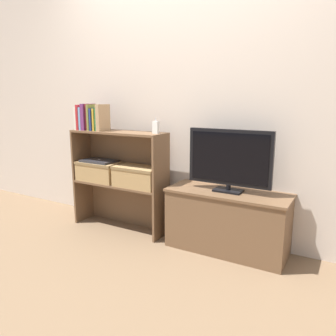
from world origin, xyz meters
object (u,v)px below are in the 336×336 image
(book_navy, at_px, (95,119))
(book_tan, at_px, (103,118))
(book_crimson, at_px, (82,117))
(laptop, at_px, (99,161))
(tv_stand, at_px, (227,221))
(book_plum, at_px, (88,117))
(book_skyblue, at_px, (85,119))
(baby_monitor, at_px, (156,127))
(storage_basket_left, at_px, (100,170))
(tv, at_px, (229,159))
(book_maroon, at_px, (91,117))
(book_olive, at_px, (93,117))
(book_forest, at_px, (100,119))
(book_ivory, at_px, (80,118))
(storage_basket_right, at_px, (138,175))
(book_mustard, at_px, (98,120))

(book_navy, height_order, book_tan, book_tan)
(book_crimson, xyz_separation_m, laptop, (0.17, 0.02, -0.41))
(tv_stand, bearing_deg, book_plum, -176.70)
(book_skyblue, relative_size, baby_monitor, 1.56)
(baby_monitor, bearing_deg, book_navy, -177.24)
(storage_basket_left, bearing_deg, book_skyblue, -173.55)
(tv, xyz_separation_m, laptop, (-1.27, -0.06, -0.12))
(book_maroon, bearing_deg, book_tan, -0.00)
(book_plum, distance_m, baby_monitor, 0.74)
(book_olive, distance_m, book_forest, 0.08)
(book_skyblue, relative_size, laptop, 0.65)
(tv, xyz_separation_m, book_ivory, (-1.48, -0.08, 0.27))
(book_crimson, bearing_deg, book_navy, 0.00)
(tv_stand, bearing_deg, laptop, -177.14)
(book_crimson, relative_size, book_tan, 0.97)
(book_olive, height_order, book_navy, book_olive)
(tv_stand, height_order, book_crimson, book_crimson)
(book_skyblue, height_order, storage_basket_left, book_skyblue)
(baby_monitor, height_order, storage_basket_right, baby_monitor)
(book_tan, xyz_separation_m, storage_basket_left, (-0.08, 0.02, -0.50))
(book_skyblue, bearing_deg, storage_basket_left, 6.45)
(book_ivory, bearing_deg, tv_stand, 3.08)
(book_tan, relative_size, laptop, 0.74)
(tv, bearing_deg, book_olive, -176.59)
(book_mustard, distance_m, book_forest, 0.03)
(storage_basket_left, bearing_deg, book_plum, -171.26)
(tv, distance_m, book_tan, 1.23)
(book_crimson, height_order, book_forest, book_crimson)
(tv, bearing_deg, book_skyblue, -176.85)
(tv, bearing_deg, storage_basket_right, -175.70)
(book_ivory, distance_m, book_tan, 0.29)
(book_tan, bearing_deg, book_crimson, 180.00)
(book_maroon, height_order, laptop, book_maroon)
(book_skyblue, relative_size, storage_basket_right, 0.49)
(book_navy, relative_size, baby_monitor, 1.50)
(book_tan, bearing_deg, laptop, 169.15)
(book_crimson, xyz_separation_m, storage_basket_left, (0.17, 0.02, -0.50))
(book_olive, bearing_deg, tv, 3.41)
(book_maroon, relative_size, book_navy, 1.20)
(book_navy, relative_size, book_mustard, 1.00)
(book_plum, bearing_deg, book_mustard, 0.00)
(book_skyblue, xyz_separation_m, baby_monitor, (0.77, 0.03, -0.05))
(tv, xyz_separation_m, baby_monitor, (-0.64, -0.05, 0.22))
(storage_basket_left, height_order, storage_basket_right, same)
(tv_stand, xyz_separation_m, storage_basket_left, (-1.27, -0.06, 0.29))
(tv, bearing_deg, book_navy, -176.52)
(baby_monitor, distance_m, storage_basket_left, 0.77)
(book_navy, bearing_deg, book_plum, 180.00)
(book_skyblue, height_order, book_tan, book_tan)
(book_ivory, relative_size, book_navy, 1.05)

